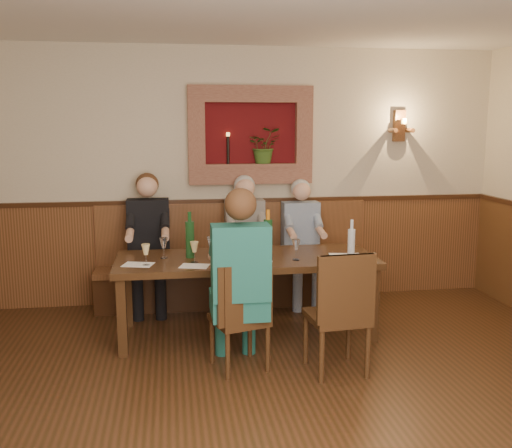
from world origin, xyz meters
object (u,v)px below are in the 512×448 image
(chair_near_left, at_px, (240,337))
(person_bench_mid, at_px, (246,253))
(dining_table, at_px, (246,265))
(bench, at_px, (235,275))
(person_chair_front, at_px, (239,295))
(wine_bottle_green_a, at_px, (268,237))
(person_bench_left, at_px, (149,255))
(chair_near_right, at_px, (337,337))
(person_bench_right, at_px, (302,253))
(spittoon_bucket, at_px, (246,247))
(water_bottle, at_px, (351,243))
(wine_bottle_green_b, at_px, (190,238))

(chair_near_left, bearing_deg, person_bench_mid, 64.35)
(dining_table, height_order, bench, bench)
(person_chair_front, relative_size, wine_bottle_green_a, 3.38)
(person_bench_left, bearing_deg, chair_near_right, -49.39)
(person_bench_right, distance_m, wine_bottle_green_a, 1.08)
(spittoon_bucket, bearing_deg, water_bottle, -4.75)
(person_bench_left, height_order, person_bench_right, person_bench_left)
(person_chair_front, distance_m, wine_bottle_green_b, 0.96)
(bench, distance_m, person_bench_mid, 0.30)
(chair_near_left, relative_size, person_bench_mid, 0.64)
(chair_near_right, height_order, person_bench_left, person_bench_left)
(chair_near_left, height_order, spittoon_bucket, spittoon_bucket)
(spittoon_bucket, relative_size, wine_bottle_green_a, 0.54)
(person_bench_mid, bearing_deg, wine_bottle_green_a, -83.76)
(chair_near_right, relative_size, wine_bottle_green_a, 2.28)
(person_bench_mid, bearing_deg, chair_near_left, -99.21)
(dining_table, distance_m, spittoon_bucket, 0.23)
(chair_near_left, distance_m, spittoon_bucket, 0.89)
(chair_near_right, distance_m, spittoon_bucket, 1.18)
(wine_bottle_green_b, relative_size, water_bottle, 1.18)
(person_bench_left, distance_m, wine_bottle_green_a, 1.45)
(person_bench_left, bearing_deg, chair_near_left, -64.46)
(person_bench_right, xyz_separation_m, spittoon_bucket, (-0.75, -0.97, 0.30))
(person_bench_mid, bearing_deg, bench, 135.24)
(chair_near_left, xyz_separation_m, water_bottle, (1.10, 0.56, 0.63))
(bench, xyz_separation_m, person_chair_front, (-0.16, -1.72, 0.29))
(bench, bearing_deg, wine_bottle_green_a, -78.25)
(dining_table, bearing_deg, person_bench_left, 137.83)
(chair_near_right, xyz_separation_m, person_bench_mid, (-0.50, 1.78, 0.30))
(person_chair_front, relative_size, spittoon_bucket, 6.31)
(dining_table, xyz_separation_m, water_bottle, (0.94, -0.21, 0.22))
(wine_bottle_green_b, bearing_deg, dining_table, -6.29)
(water_bottle, bearing_deg, wine_bottle_green_a, 165.80)
(chair_near_right, bearing_deg, spittoon_bucket, 122.45)
(person_bench_mid, xyz_separation_m, wine_bottle_green_b, (-0.62, -0.78, 0.34))
(person_bench_left, bearing_deg, spittoon_bucket, -46.91)
(person_bench_left, distance_m, wine_bottle_green_b, 0.94)
(wine_bottle_green_a, bearing_deg, water_bottle, -14.20)
(person_bench_left, height_order, wine_bottle_green_b, person_bench_left)
(person_bench_right, xyz_separation_m, wine_bottle_green_b, (-1.25, -0.78, 0.36))
(person_chair_front, bearing_deg, spittoon_bucket, 77.73)
(person_chair_front, bearing_deg, dining_table, 78.37)
(dining_table, bearing_deg, water_bottle, -12.56)
(person_chair_front, height_order, water_bottle, person_chair_front)
(person_bench_mid, relative_size, water_bottle, 3.93)
(person_bench_left, relative_size, water_bottle, 4.03)
(chair_near_left, bearing_deg, bench, 68.42)
(dining_table, xyz_separation_m, spittoon_bucket, (-0.02, -0.13, 0.19))
(person_chair_front, bearing_deg, chair_near_left, 24.58)
(person_chair_front, relative_size, wine_bottle_green_b, 3.48)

